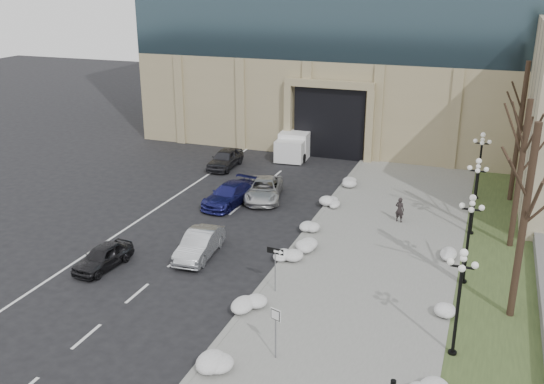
{
  "coord_description": "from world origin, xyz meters",
  "views": [
    {
      "loc": [
        8.68,
        -16.18,
        14.51
      ],
      "look_at": [
        -2.03,
        12.85,
        3.5
      ],
      "focal_mm": 40.0,
      "sensor_mm": 36.0,
      "label": 1
    }
  ],
  "objects_px": {
    "one_way_sign": "(278,257)",
    "lamppost_d": "(481,157)",
    "pedestrian": "(400,210)",
    "lamppost_a": "(460,288)",
    "car_e": "(225,159)",
    "car_a": "(103,257)",
    "car_c": "(230,195)",
    "lamppost_c": "(476,186)",
    "lamppost_b": "(469,227)",
    "car_d": "(264,189)",
    "box_truck": "(298,142)",
    "keep_sign": "(276,323)",
    "car_b": "(199,244)"
  },
  "relations": [
    {
      "from": "car_e",
      "to": "lamppost_a",
      "type": "distance_m",
      "value": 28.07
    },
    {
      "from": "car_d",
      "to": "lamppost_b",
      "type": "distance_m",
      "value": 16.12
    },
    {
      "from": "pedestrian",
      "to": "lamppost_b",
      "type": "height_order",
      "value": "lamppost_b"
    },
    {
      "from": "lamppost_a",
      "to": "car_c",
      "type": "bearing_deg",
      "value": 140.67
    },
    {
      "from": "car_e",
      "to": "car_d",
      "type": "bearing_deg",
      "value": -47.32
    },
    {
      "from": "keep_sign",
      "to": "car_d",
      "type": "bearing_deg",
      "value": 131.53
    },
    {
      "from": "lamppost_d",
      "to": "lamppost_a",
      "type": "bearing_deg",
      "value": -90.0
    },
    {
      "from": "car_b",
      "to": "lamppost_a",
      "type": "xyz_separation_m",
      "value": [
        13.81,
        -4.8,
        2.36
      ]
    },
    {
      "from": "car_b",
      "to": "keep_sign",
      "type": "relative_size",
      "value": 1.86
    },
    {
      "from": "lamppost_a",
      "to": "lamppost_c",
      "type": "relative_size",
      "value": 1.0
    },
    {
      "from": "car_e",
      "to": "lamppost_a",
      "type": "bearing_deg",
      "value": -47.79
    },
    {
      "from": "car_e",
      "to": "lamppost_a",
      "type": "height_order",
      "value": "lamppost_a"
    },
    {
      "from": "car_e",
      "to": "one_way_sign",
      "type": "xyz_separation_m",
      "value": [
        10.93,
        -17.96,
        1.22
      ]
    },
    {
      "from": "lamppost_d",
      "to": "lamppost_b",
      "type": "bearing_deg",
      "value": -90.0
    },
    {
      "from": "keep_sign",
      "to": "lamppost_d",
      "type": "bearing_deg",
      "value": 92.6
    },
    {
      "from": "car_d",
      "to": "box_truck",
      "type": "bearing_deg",
      "value": 82.2
    },
    {
      "from": "lamppost_c",
      "to": "car_c",
      "type": "bearing_deg",
      "value": -179.01
    },
    {
      "from": "car_d",
      "to": "lamppost_c",
      "type": "xyz_separation_m",
      "value": [
        13.76,
        -1.55,
        2.37
      ]
    },
    {
      "from": "one_way_sign",
      "to": "lamppost_c",
      "type": "bearing_deg",
      "value": 58.38
    },
    {
      "from": "car_c",
      "to": "keep_sign",
      "type": "xyz_separation_m",
      "value": [
        8.91,
        -15.51,
        1.0
      ]
    },
    {
      "from": "car_c",
      "to": "keep_sign",
      "type": "bearing_deg",
      "value": -50.96
    },
    {
      "from": "car_b",
      "to": "car_d",
      "type": "xyz_separation_m",
      "value": [
        0.05,
        9.75,
        -0.02
      ]
    },
    {
      "from": "pedestrian",
      "to": "lamppost_a",
      "type": "xyz_separation_m",
      "value": [
        4.29,
        -13.35,
        2.16
      ]
    },
    {
      "from": "car_c",
      "to": "lamppost_c",
      "type": "height_order",
      "value": "lamppost_c"
    },
    {
      "from": "car_b",
      "to": "car_d",
      "type": "distance_m",
      "value": 9.75
    },
    {
      "from": "car_b",
      "to": "one_way_sign",
      "type": "xyz_separation_m",
      "value": [
        5.45,
        -2.5,
        1.26
      ]
    },
    {
      "from": "car_d",
      "to": "lamppost_d",
      "type": "bearing_deg",
      "value": 5.5
    },
    {
      "from": "lamppost_a",
      "to": "lamppost_c",
      "type": "height_order",
      "value": "same"
    },
    {
      "from": "car_e",
      "to": "car_b",
      "type": "bearing_deg",
      "value": -71.86
    },
    {
      "from": "car_d",
      "to": "lamppost_d",
      "type": "distance_m",
      "value": 14.81
    },
    {
      "from": "box_truck",
      "to": "lamppost_d",
      "type": "distance_m",
      "value": 16.58
    },
    {
      "from": "car_c",
      "to": "keep_sign",
      "type": "distance_m",
      "value": 17.92
    },
    {
      "from": "car_c",
      "to": "box_truck",
      "type": "distance_m",
      "value": 13.39
    },
    {
      "from": "pedestrian",
      "to": "box_truck",
      "type": "xyz_separation_m",
      "value": [
        -10.78,
        12.76,
        0.15
      ]
    },
    {
      "from": "car_e",
      "to": "car_c",
      "type": "bearing_deg",
      "value": -64.91
    },
    {
      "from": "car_a",
      "to": "lamppost_d",
      "type": "relative_size",
      "value": 0.78
    },
    {
      "from": "lamppost_c",
      "to": "lamppost_a",
      "type": "bearing_deg",
      "value": -90.0
    },
    {
      "from": "pedestrian",
      "to": "car_a",
      "type": "bearing_deg",
      "value": 55.67
    },
    {
      "from": "car_b",
      "to": "car_d",
      "type": "bearing_deg",
      "value": 84.81
    },
    {
      "from": "one_way_sign",
      "to": "pedestrian",
      "type": "bearing_deg",
      "value": 76.18
    },
    {
      "from": "car_a",
      "to": "box_truck",
      "type": "bearing_deg",
      "value": 89.24
    },
    {
      "from": "car_a",
      "to": "lamppost_c",
      "type": "bearing_deg",
      "value": 37.97
    },
    {
      "from": "car_a",
      "to": "car_b",
      "type": "distance_m",
      "value": 5.12
    },
    {
      "from": "one_way_sign",
      "to": "lamppost_d",
      "type": "xyz_separation_m",
      "value": [
        8.36,
        17.19,
        1.09
      ]
    },
    {
      "from": "lamppost_c",
      "to": "lamppost_d",
      "type": "relative_size",
      "value": 1.0
    },
    {
      "from": "lamppost_b",
      "to": "lamppost_c",
      "type": "distance_m",
      "value": 6.5
    },
    {
      "from": "car_a",
      "to": "pedestrian",
      "type": "bearing_deg",
      "value": 46.22
    },
    {
      "from": "car_a",
      "to": "car_c",
      "type": "distance_m",
      "value": 11.2
    },
    {
      "from": "pedestrian",
      "to": "lamppost_c",
      "type": "distance_m",
      "value": 4.82
    },
    {
      "from": "pedestrian",
      "to": "keep_sign",
      "type": "height_order",
      "value": "keep_sign"
    }
  ]
}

